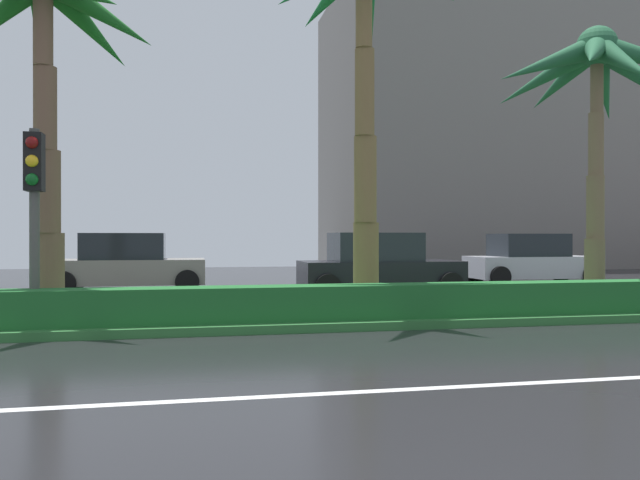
% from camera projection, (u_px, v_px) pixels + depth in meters
% --- Properties ---
extents(palm_tree_centre, '(4.18, 4.12, 6.66)m').
position_uv_depth(palm_tree_centre, '(44.00, 35.00, 11.57)').
color(palm_tree_centre, brown).
rests_on(palm_tree_centre, median_strip).
extents(palm_tree_centre_right, '(3.92, 3.67, 7.55)m').
position_uv_depth(palm_tree_centre_right, '(363.00, 20.00, 12.67)').
color(palm_tree_centre_right, brown).
rests_on(palm_tree_centre_right, median_strip).
extents(palm_tree_mid_right, '(4.70, 4.70, 6.20)m').
position_uv_depth(palm_tree_mid_right, '(596.00, 80.00, 14.19)').
color(palm_tree_mid_right, brown).
rests_on(palm_tree_mid_right, median_strip).
extents(traffic_signal_median_right, '(0.28, 0.43, 3.23)m').
position_uv_depth(traffic_signal_median_right, '(34.00, 190.00, 10.36)').
color(traffic_signal_median_right, '#4C4C47').
rests_on(traffic_signal_median_right, median_strip).
extents(car_in_traffic_leading, '(4.30, 2.02, 1.72)m').
position_uv_depth(car_in_traffic_leading, '(128.00, 264.00, 18.33)').
color(car_in_traffic_leading, gray).
rests_on(car_in_traffic_leading, ground_plane).
extents(car_in_traffic_second, '(4.30, 2.02, 1.72)m').
position_uv_depth(car_in_traffic_second, '(378.00, 266.00, 17.02)').
color(car_in_traffic_second, black).
rests_on(car_in_traffic_second, ground_plane).
extents(car_in_traffic_third, '(4.30, 2.02, 1.72)m').
position_uv_depth(car_in_traffic_third, '(531.00, 260.00, 21.29)').
color(car_in_traffic_third, silver).
rests_on(car_in_traffic_third, ground_plane).
extents(building_far_right, '(18.37, 11.36, 15.26)m').
position_uv_depth(building_far_right, '(494.00, 133.00, 36.27)').
color(building_far_right, slate).
rests_on(building_far_right, ground_plane).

